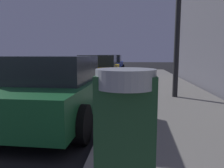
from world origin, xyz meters
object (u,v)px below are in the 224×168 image
car_yellow_cab (99,70)px  car_blue (110,64)px  parking_meter (125,161)px  car_green (56,89)px

car_yellow_cab → car_blue: bearing=90.0°
car_blue → parking_meter: bearing=-83.7°
parking_meter → car_yellow_cab: 10.08m
parking_meter → car_green: bearing=113.5°
car_yellow_cab → car_green: bearing=-90.0°
parking_meter → car_green: 4.28m
car_green → parking_meter: bearing=-66.5°
parking_meter → car_blue: 15.51m
parking_meter → car_green: car_green is taller
car_green → car_blue: size_ratio=0.91×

